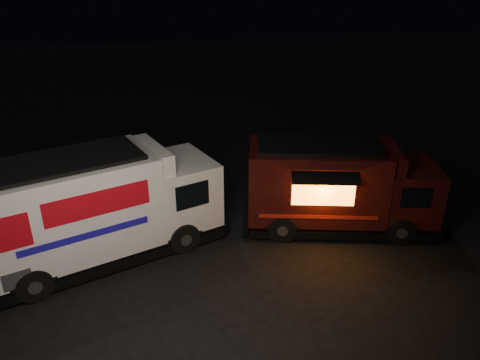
% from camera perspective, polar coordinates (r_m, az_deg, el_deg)
% --- Properties ---
extents(ground, '(80.00, 80.00, 0.00)m').
position_cam_1_polar(ground, '(12.95, -7.84, -11.06)').
color(ground, black).
rests_on(ground, ground).
extents(white_truck, '(7.25, 4.48, 3.11)m').
position_cam_1_polar(white_truck, '(13.29, -16.67, -3.06)').
color(white_truck, white).
rests_on(white_truck, ground).
extents(red_truck, '(6.29, 3.62, 2.76)m').
position_cam_1_polar(red_truck, '(14.56, 12.22, -0.75)').
color(red_truck, black).
rests_on(red_truck, ground).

